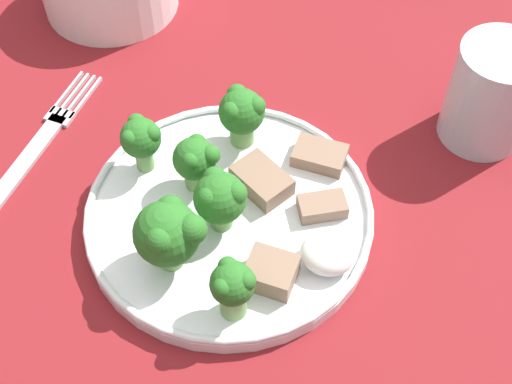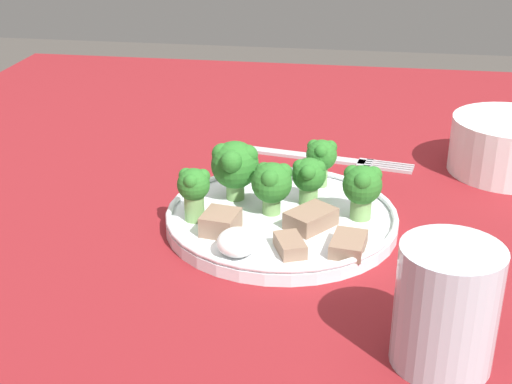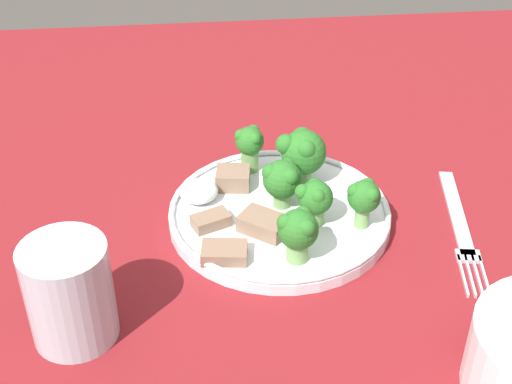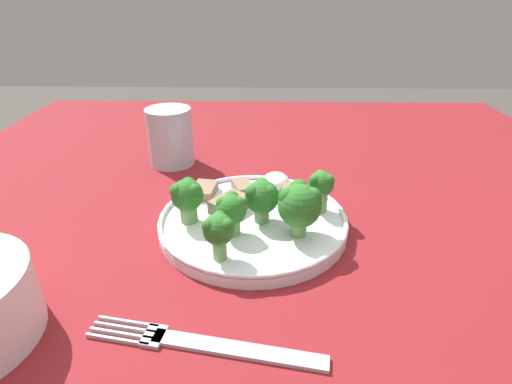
% 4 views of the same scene
% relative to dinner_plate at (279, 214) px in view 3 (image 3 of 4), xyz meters
% --- Properties ---
extents(table, '(1.25, 1.09, 0.75)m').
position_rel_dinner_plate_xyz_m(table, '(-0.03, -0.02, -0.10)').
color(table, maroon).
rests_on(table, ground_plane).
extents(dinner_plate, '(0.23, 0.23, 0.02)m').
position_rel_dinner_plate_xyz_m(dinner_plate, '(0.00, 0.00, 0.00)').
color(dinner_plate, white).
rests_on(dinner_plate, table).
extents(fork, '(0.05, 0.21, 0.00)m').
position_rel_dinner_plate_xyz_m(fork, '(-0.18, 0.03, -0.01)').
color(fork, '#B2B2B7').
rests_on(fork, table).
extents(drinking_glass, '(0.07, 0.07, 0.09)m').
position_rel_dinner_plate_xyz_m(drinking_glass, '(0.20, 0.14, 0.03)').
color(drinking_glass, '#B2C1CC').
rests_on(drinking_glass, table).
extents(broccoli_floret_near_rim_left, '(0.03, 0.03, 0.05)m').
position_rel_dinner_plate_xyz_m(broccoli_floret_near_rim_left, '(-0.08, 0.03, 0.04)').
color(broccoli_floret_near_rim_left, '#709E56').
rests_on(broccoli_floret_near_rim_left, dinner_plate).
extents(broccoli_floret_center_left, '(0.04, 0.04, 0.05)m').
position_rel_dinner_plate_xyz_m(broccoli_floret_center_left, '(-0.03, 0.02, 0.03)').
color(broccoli_floret_center_left, '#709E56').
rests_on(broccoli_floret_center_left, dinner_plate).
extents(broccoli_floret_back_left, '(0.04, 0.04, 0.06)m').
position_rel_dinner_plate_xyz_m(broccoli_floret_back_left, '(-0.01, 0.08, 0.04)').
color(broccoli_floret_back_left, '#709E56').
rests_on(broccoli_floret_back_left, dinner_plate).
extents(broccoli_floret_front_left, '(0.05, 0.05, 0.06)m').
position_rel_dinner_plate_xyz_m(broccoli_floret_front_left, '(-0.03, -0.05, 0.04)').
color(broccoli_floret_front_left, '#709E56').
rests_on(broccoli_floret_front_left, dinner_plate).
extents(broccoli_floret_center_back, '(0.04, 0.04, 0.05)m').
position_rel_dinner_plate_xyz_m(broccoli_floret_center_back, '(-0.00, -0.01, 0.04)').
color(broccoli_floret_center_back, '#709E56').
rests_on(broccoli_floret_center_back, dinner_plate).
extents(broccoli_floret_mid_cluster, '(0.03, 0.03, 0.05)m').
position_rel_dinner_plate_xyz_m(broccoli_floret_mid_cluster, '(0.02, -0.08, 0.04)').
color(broccoli_floret_mid_cluster, '#709E56').
rests_on(broccoli_floret_mid_cluster, dinner_plate).
extents(meat_slice_front_slice, '(0.05, 0.03, 0.01)m').
position_rel_dinner_plate_xyz_m(meat_slice_front_slice, '(0.06, 0.07, 0.01)').
color(meat_slice_front_slice, '#846651').
rests_on(meat_slice_front_slice, dinner_plate).
extents(meat_slice_middle_slice, '(0.04, 0.03, 0.01)m').
position_rel_dinner_plate_xyz_m(meat_slice_middle_slice, '(0.07, 0.02, 0.01)').
color(meat_slice_middle_slice, '#846651').
rests_on(meat_slice_middle_slice, dinner_plate).
extents(meat_slice_rear_slice, '(0.04, 0.04, 0.02)m').
position_rel_dinner_plate_xyz_m(meat_slice_rear_slice, '(0.04, -0.05, 0.01)').
color(meat_slice_rear_slice, '#846651').
rests_on(meat_slice_rear_slice, dinner_plate).
extents(meat_slice_edge_slice, '(0.06, 0.05, 0.02)m').
position_rel_dinner_plate_xyz_m(meat_slice_edge_slice, '(0.02, 0.03, 0.01)').
color(meat_slice_edge_slice, '#846651').
rests_on(meat_slice_edge_slice, dinner_plate).
extents(sauce_dollop, '(0.04, 0.04, 0.02)m').
position_rel_dinner_plate_xyz_m(sauce_dollop, '(0.08, -0.03, 0.01)').
color(sauce_dollop, white).
rests_on(sauce_dollop, dinner_plate).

